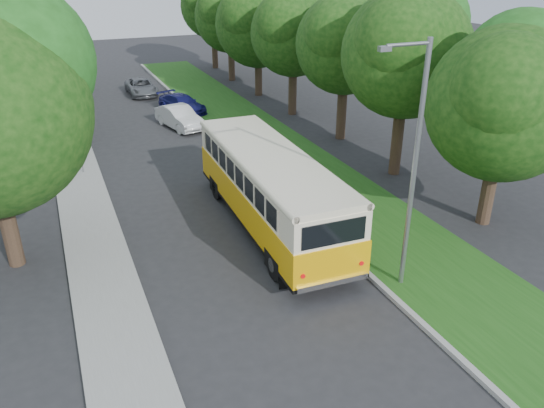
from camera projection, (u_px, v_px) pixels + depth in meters
name	position (u px, v px, depth m)	size (l,w,h in m)	color
ground	(253.00, 275.00, 18.28)	(120.00, 120.00, 0.00)	#272729
curb	(288.00, 200.00, 23.69)	(0.20, 70.00, 0.15)	gray
grass_verge	(334.00, 192.00, 24.53)	(4.50, 70.00, 0.13)	#1D4F15
sidewalk	(93.00, 236.00, 20.72)	(2.20, 70.00, 0.12)	gray
treeline	(192.00, 30.00, 31.85)	(24.27, 41.91, 9.46)	#332319
lamppost_near	(413.00, 163.00, 15.84)	(1.71, 0.16, 8.00)	gray
lamppost_far	(61.00, 77.00, 28.17)	(1.71, 0.16, 7.50)	gray
warning_sign	(79.00, 142.00, 25.92)	(0.56, 0.10, 2.50)	gray
vintage_bus	(270.00, 191.00, 20.79)	(2.79, 10.84, 3.22)	#FFB408
car_silver	(239.00, 156.00, 27.15)	(1.54, 3.83, 1.31)	silver
car_white	(179.00, 117.00, 33.51)	(1.48, 4.23, 1.39)	white
car_blue	(182.00, 104.00, 36.85)	(1.72, 4.24, 1.23)	navy
car_grey	(141.00, 87.00, 41.57)	(2.04, 4.42, 1.23)	slate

